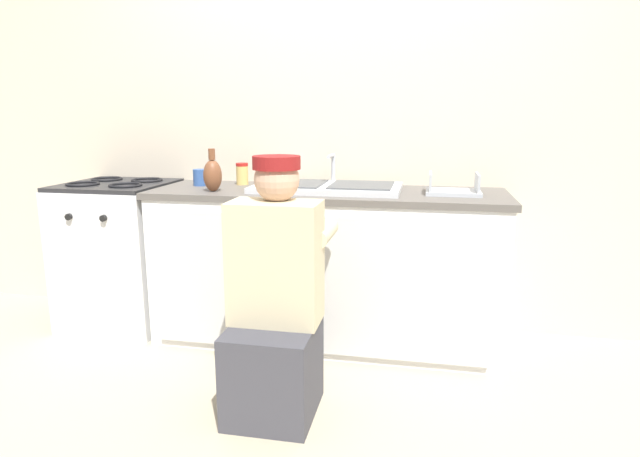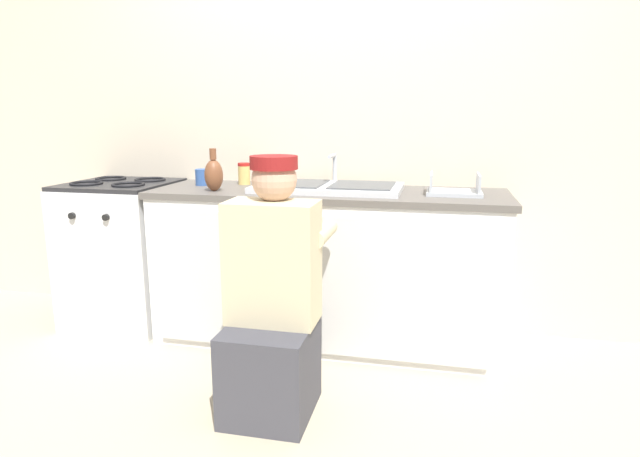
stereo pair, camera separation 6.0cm
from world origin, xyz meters
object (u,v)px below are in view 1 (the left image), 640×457
Objects in this scene: sink_double_basin at (327,187)px; dish_rack_tray at (453,189)px; condiment_jar at (242,174)px; stove_range at (121,253)px; coffee_mug at (201,177)px; vase_decorative at (213,175)px; plumber_person at (275,309)px.

sink_double_basin is 0.67m from dish_rack_tray.
sink_double_basin is at bearing -14.38° from condiment_jar.
sink_double_basin is 0.56m from condiment_jar.
coffee_mug is at bearing 5.71° from stove_range.
coffee_mug is (-1.43, 0.06, 0.02)m from dish_rack_tray.
sink_double_basin reaches higher than coffee_mug.
condiment_jar is at bearing 172.98° from dish_rack_tray.
stove_range is 3.85× the size of vase_decorative.
sink_double_basin reaches higher than dish_rack_tray.
plumber_person is 4.80× the size of vase_decorative.
coffee_mug reaches higher than stove_range.
dish_rack_tray is 1.22× the size of vase_decorative.
vase_decorative reaches higher than stove_range.
plumber_person reaches higher than sink_double_basin.
vase_decorative is (-0.60, -0.16, 0.07)m from sink_double_basin.
plumber_person is 1.18m from coffee_mug.
plumber_person is 0.96m from vase_decorative.
plumber_person reaches higher than dish_rack_tray.
condiment_jar is 1.02× the size of coffee_mug.
dish_rack_tray is at bearing -7.02° from condiment_jar.
condiment_jar is 0.56× the size of vase_decorative.
condiment_jar is at bearing 165.62° from sink_double_basin.
plumber_person is at bearing -63.66° from condiment_jar.
condiment_jar is (-0.46, 0.93, 0.47)m from plumber_person.
condiment_jar is at bearing 10.67° from stove_range.
vase_decorative is 1.83× the size of coffee_mug.
vase_decorative is at bearing 129.49° from plumber_person.
plumber_person is 3.94× the size of dish_rack_tray.
dish_rack_tray is 1.22m from condiment_jar.
dish_rack_tray reaches higher than coffee_mug.
plumber_person is 8.63× the size of condiment_jar.
condiment_jar reaches higher than stove_range.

